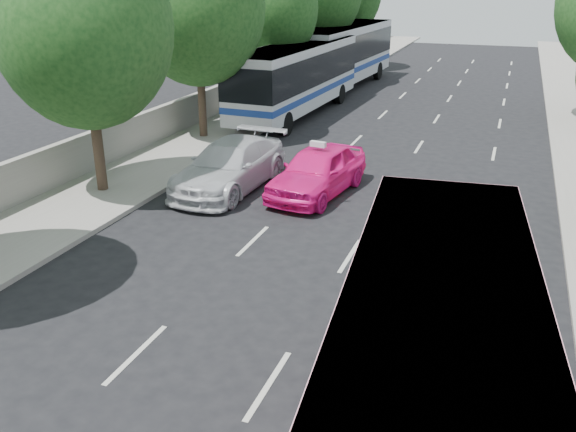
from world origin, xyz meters
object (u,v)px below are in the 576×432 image
at_px(pink_taxi, 318,171).
at_px(tour_coach_front, 297,74).
at_px(tour_coach_rear, 343,51).
at_px(pink_bus, 434,396).
at_px(white_pickup, 230,166).

relative_size(pink_taxi, tour_coach_front, 0.40).
bearing_deg(tour_coach_rear, pink_bus, -69.17).
height_order(pink_bus, tour_coach_rear, tour_coach_rear).
height_order(pink_bus, pink_taxi, pink_bus).
bearing_deg(white_pickup, pink_bus, -51.26).
height_order(pink_taxi, tour_coach_front, tour_coach_front).
relative_size(pink_bus, pink_taxi, 2.14).
xyz_separation_m(pink_bus, tour_coach_rear, (-10.47, 33.46, 0.34)).
xyz_separation_m(pink_taxi, tour_coach_rear, (-4.92, 20.95, 1.57)).
relative_size(pink_bus, tour_coach_rear, 0.79).
relative_size(pink_bus, tour_coach_front, 0.85).
bearing_deg(pink_bus, pink_taxi, 108.20).
xyz_separation_m(pink_taxi, white_pickup, (-3.12, -0.51, -0.01)).
distance_m(pink_taxi, tour_coach_front, 12.82).
bearing_deg(pink_taxi, white_pickup, -162.77).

